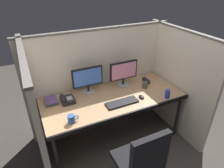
# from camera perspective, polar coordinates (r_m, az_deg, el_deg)

# --- Properties ---
(ground_plane) EXTENTS (8.00, 8.00, 0.00)m
(ground_plane) POSITION_cam_1_polar(r_m,az_deg,el_deg) (2.94, 3.11, -18.96)
(ground_plane) COLOR #423D38
(cubicle_partition_rear) EXTENTS (2.21, 0.06, 1.57)m
(cubicle_partition_rear) POSITION_cam_1_polar(r_m,az_deg,el_deg) (2.98, -3.27, 1.19)
(cubicle_partition_rear) COLOR beige
(cubicle_partition_rear) RESTS_ON ground
(cubicle_partition_left) EXTENTS (0.06, 1.41, 1.57)m
(cubicle_partition_left) POSITION_cam_1_polar(r_m,az_deg,el_deg) (2.36, -20.96, -9.54)
(cubicle_partition_left) COLOR beige
(cubicle_partition_left) RESTS_ON ground
(cubicle_partition_right) EXTENTS (0.06, 1.41, 1.57)m
(cubicle_partition_right) POSITION_cam_1_polar(r_m,az_deg,el_deg) (3.08, 18.24, 0.57)
(cubicle_partition_right) COLOR beige
(cubicle_partition_right) RESTS_ON ground
(desk) EXTENTS (1.90, 0.80, 0.74)m
(desk) POSITION_cam_1_polar(r_m,az_deg,el_deg) (2.68, 0.58, -4.88)
(desk) COLOR #997551
(desk) RESTS_ON ground
(monitor_left) EXTENTS (0.43, 0.17, 0.37)m
(monitor_left) POSITION_cam_1_polar(r_m,az_deg,el_deg) (2.69, -7.10, 1.64)
(monitor_left) COLOR gray
(monitor_left) RESTS_ON desk
(monitor_right) EXTENTS (0.43, 0.17, 0.37)m
(monitor_right) POSITION_cam_1_polar(r_m,az_deg,el_deg) (2.85, 3.40, 3.54)
(monitor_right) COLOR gray
(monitor_right) RESTS_ON desk
(keyboard_main) EXTENTS (0.43, 0.15, 0.02)m
(keyboard_main) POSITION_cam_1_polar(r_m,az_deg,el_deg) (2.54, 2.93, -5.42)
(keyboard_main) COLOR black
(keyboard_main) RESTS_ON desk
(computer_mouse) EXTENTS (0.06, 0.10, 0.04)m
(computer_mouse) POSITION_cam_1_polar(r_m,az_deg,el_deg) (2.66, 8.59, -3.69)
(computer_mouse) COLOR black
(computer_mouse) RESTS_ON desk
(desk_phone) EXTENTS (0.17, 0.19, 0.09)m
(desk_phone) POSITION_cam_1_polar(r_m,az_deg,el_deg) (2.61, -12.95, -4.49)
(desk_phone) COLOR black
(desk_phone) RESTS_ON desk
(pen_cup) EXTENTS (0.08, 0.08, 0.17)m
(pen_cup) POSITION_cam_1_polar(r_m,az_deg,el_deg) (2.89, 9.53, -0.17)
(pen_cup) COLOR #4C4742
(pen_cup) RESTS_ON desk
(soda_can) EXTENTS (0.07, 0.07, 0.12)m
(soda_can) POSITION_cam_1_polar(r_m,az_deg,el_deg) (2.72, 15.83, -2.76)
(soda_can) COLOR #263FB2
(soda_can) RESTS_ON desk
(red_stapler) EXTENTS (0.04, 0.15, 0.06)m
(red_stapler) POSITION_cam_1_polar(r_m,az_deg,el_deg) (3.05, 9.93, 1.03)
(red_stapler) COLOR black
(red_stapler) RESTS_ON desk
(coffee_mug) EXTENTS (0.13, 0.08, 0.09)m
(coffee_mug) POSITION_cam_1_polar(r_m,az_deg,el_deg) (2.26, -11.72, -9.90)
(coffee_mug) COLOR #264C8C
(coffee_mug) RESTS_ON desk
(book_stack) EXTENTS (0.16, 0.23, 0.05)m
(book_stack) POSITION_cam_1_polar(r_m,az_deg,el_deg) (2.67, -17.35, -4.60)
(book_stack) COLOR #26723F
(book_stack) RESTS_ON desk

